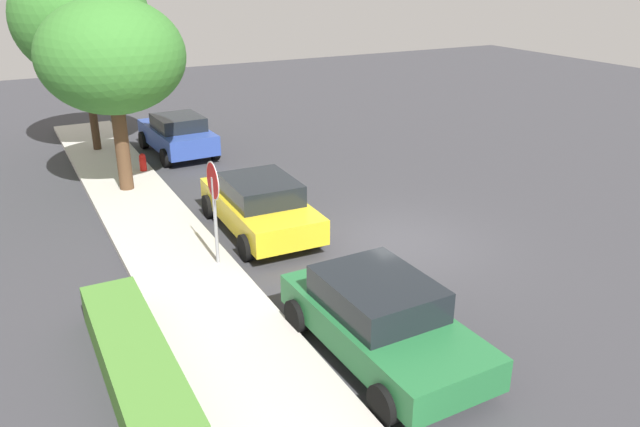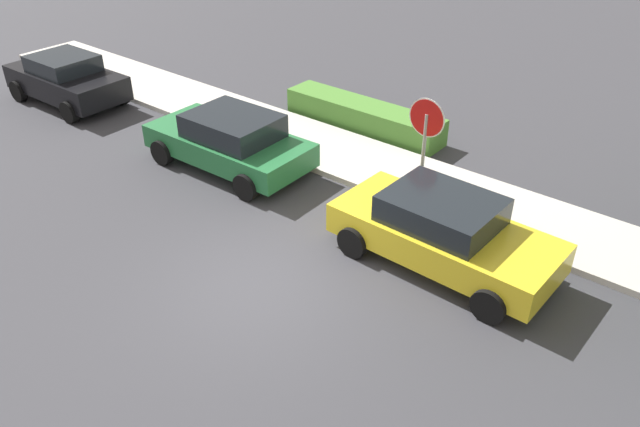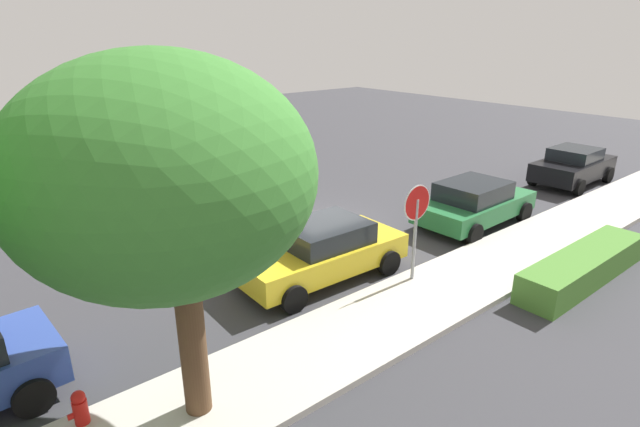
# 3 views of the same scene
# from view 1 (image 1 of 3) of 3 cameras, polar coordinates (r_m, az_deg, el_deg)

# --- Properties ---
(ground_plane) EXTENTS (60.00, 60.00, 0.00)m
(ground_plane) POSITION_cam_1_polar(r_m,az_deg,el_deg) (15.59, 7.08, -2.61)
(ground_plane) COLOR #38383D
(sidewalk_curb) EXTENTS (32.00, 2.26, 0.14)m
(sidewalk_curb) POSITION_cam_1_polar(r_m,az_deg,el_deg) (13.56, -11.36, -6.50)
(sidewalk_curb) COLOR beige
(sidewalk_curb) RESTS_ON ground_plane
(stop_sign) EXTENTS (0.85, 0.08, 2.51)m
(stop_sign) POSITION_cam_1_polar(r_m,az_deg,el_deg) (13.71, -9.69, 1.61)
(stop_sign) COLOR gray
(stop_sign) RESTS_ON ground_plane
(parked_car_yellow) EXTENTS (4.35, 2.13, 1.44)m
(parked_car_yellow) POSITION_cam_1_polar(r_m,az_deg,el_deg) (15.89, -5.52, 0.83)
(parked_car_yellow) COLOR yellow
(parked_car_yellow) RESTS_ON ground_plane
(parked_car_green) EXTENTS (4.25, 2.18, 1.43)m
(parked_car_green) POSITION_cam_1_polar(r_m,az_deg,el_deg) (10.95, 5.59, -9.50)
(parked_car_green) COLOR #236B38
(parked_car_green) RESTS_ON ground_plane
(parked_car_blue) EXTENTS (4.01, 2.13, 1.44)m
(parked_car_blue) POSITION_cam_1_polar(r_m,az_deg,el_deg) (23.09, -12.89, 7.09)
(parked_car_blue) COLOR #2D479E
(parked_car_blue) RESTS_ON ground_plane
(street_tree_near_corner) EXTENTS (4.12, 4.12, 5.64)m
(street_tree_near_corner) POSITION_cam_1_polar(r_m,az_deg,el_deg) (18.90, -18.51, 13.43)
(street_tree_near_corner) COLOR #513823
(street_tree_near_corner) RESTS_ON ground_plane
(street_tree_mid_block) EXTENTS (4.57, 4.57, 6.78)m
(street_tree_mid_block) POSITION_cam_1_polar(r_m,az_deg,el_deg) (23.53, -21.02, 16.31)
(street_tree_mid_block) COLOR #422D1E
(street_tree_mid_block) RESTS_ON ground_plane
(fire_hydrant) EXTENTS (0.30, 0.22, 0.72)m
(fire_hydrant) POSITION_cam_1_polar(r_m,az_deg,el_deg) (21.14, -15.88, 4.37)
(fire_hydrant) COLOR red
(fire_hydrant) RESTS_ON ground_plane
(front_yard_hedge) EXTENTS (4.78, 0.99, 0.74)m
(front_yard_hedge) POSITION_cam_1_polar(r_m,az_deg,el_deg) (10.86, -16.47, -13.01)
(front_yard_hedge) COLOR #4C8433
(front_yard_hedge) RESTS_ON ground_plane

